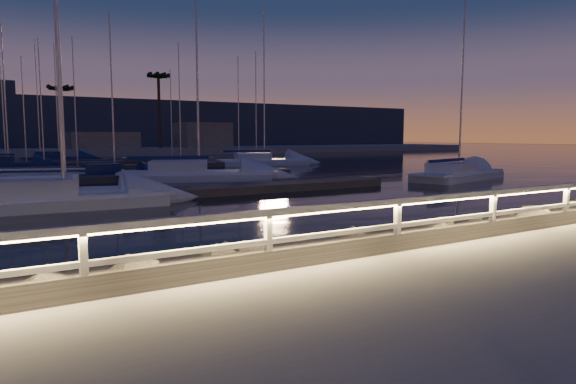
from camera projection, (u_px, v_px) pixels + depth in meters
name	position (u px, v px, depth m)	size (l,w,h in m)	color
ground	(463.00, 239.00, 11.47)	(400.00, 400.00, 0.00)	#A9A699
harbor_water	(121.00, 180.00, 38.02)	(400.00, 440.00, 0.60)	black
guard_rail	(462.00, 205.00, 11.35)	(44.11, 0.12, 1.06)	silver
riprap	(235.00, 264.00, 9.83)	(34.03, 3.04, 1.28)	slate
floating_docks	(116.00, 172.00, 39.04)	(22.00, 36.00, 0.40)	#625951
far_shore	(46.00, 150.00, 74.09)	(160.00, 14.00, 5.20)	#A9A699
palm_center	(61.00, 90.00, 73.38)	(3.00, 3.00, 9.70)	#4A3322
palm_right	(158.00, 79.00, 79.58)	(3.00, 3.00, 12.20)	#4A3322
sailboat_b	(60.00, 193.00, 21.90)	(8.89, 4.69, 14.60)	white
sailboat_c	(58.00, 198.00, 20.54)	(8.69, 3.13, 14.49)	white
sailboat_d	(457.00, 173.00, 33.93)	(9.22, 4.71, 15.03)	white
sailboat_h	(195.00, 173.00, 33.50)	(10.29, 6.61, 16.98)	white
sailboat_j	(112.00, 173.00, 35.01)	(6.73, 2.41, 11.26)	navy
sailboat_k	(6.00, 164.00, 45.71)	(7.53, 2.33, 12.72)	navy
sailboat_l	(262.00, 161.00, 51.19)	(9.63, 4.77, 15.70)	white
sailboat_n	(57.00, 158.00, 57.27)	(7.93, 3.83, 13.04)	navy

